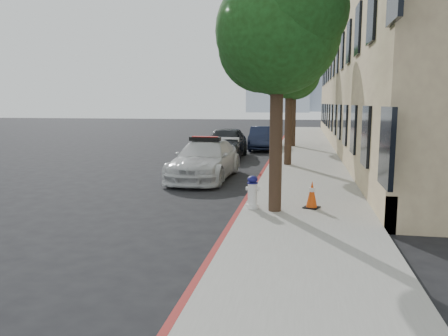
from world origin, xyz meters
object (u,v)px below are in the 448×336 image
fire_hydrant (253,192)px  police_car (205,160)px  parked_car_mid (226,142)px  traffic_cone (312,195)px  parked_car_far (263,138)px

fire_hydrant → police_car: bearing=118.1°
police_car → parked_car_mid: parked_car_mid is taller
police_car → traffic_cone: police_car is taller
police_car → fire_hydrant: size_ratio=6.00×
parked_car_far → traffic_cone: size_ratio=6.10×
police_car → parked_car_far: 10.23m
parked_car_mid → fire_hydrant: size_ratio=5.64×
parked_car_mid → traffic_cone: 11.14m
parked_car_mid → police_car: bearing=-88.0°
fire_hydrant → traffic_cone: bearing=13.2°
police_car → traffic_cone: 5.71m
parked_car_mid → parked_car_far: 4.40m
parked_car_far → fire_hydrant: (1.15, -14.84, -0.13)m
parked_car_far → fire_hydrant: 14.88m
parked_car_far → traffic_cone: bearing=-82.2°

